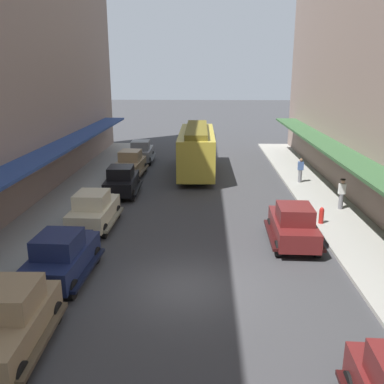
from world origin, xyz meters
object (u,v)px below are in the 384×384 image
(parked_car_0, at_px, (130,163))
(parked_car_3, at_px, (122,180))
(parked_car_6, at_px, (62,255))
(pedestrian_0, at_px, (300,170))
(parked_car_7, at_px, (293,224))
(pedestrian_1, at_px, (342,194))
(parked_car_2, at_px, (8,320))
(streetcar, at_px, (197,148))
(parked_car_5, at_px, (94,209))
(parked_car_1, at_px, (141,151))
(fire_hydrant, at_px, (321,215))

(parked_car_0, bearing_deg, parked_car_3, -85.85)
(parked_car_6, distance_m, pedestrian_0, 18.07)
(parked_car_6, height_order, parked_car_7, same)
(parked_car_6, xyz_separation_m, pedestrian_1, (12.54, 8.23, 0.07))
(parked_car_2, xyz_separation_m, streetcar, (4.56, 21.15, 0.96))
(streetcar, bearing_deg, parked_car_7, -71.24)
(parked_car_0, height_order, pedestrian_1, parked_car_0)
(parked_car_0, distance_m, parked_car_2, 20.05)
(parked_car_5, xyz_separation_m, pedestrian_1, (12.75, 2.87, 0.07))
(parked_car_5, relative_size, parked_car_6, 0.99)
(parked_car_1, xyz_separation_m, parked_car_3, (0.28, -9.71, 0.00))
(parked_car_5, bearing_deg, parked_car_3, 87.37)
(parked_car_5, distance_m, fire_hydrant, 11.13)
(streetcar, bearing_deg, parked_car_0, -167.17)
(parked_car_1, bearing_deg, parked_car_7, -61.54)
(parked_car_3, xyz_separation_m, pedestrian_0, (11.49, 2.92, 0.05))
(parked_car_7, relative_size, pedestrian_0, 2.62)
(parked_car_5, height_order, fire_hydrant, parked_car_5)
(parked_car_3, distance_m, streetcar, 7.53)
(parked_car_3, xyz_separation_m, parked_car_7, (9.01, -7.41, 0.00))
(pedestrian_0, bearing_deg, streetcar, 156.38)
(parked_car_0, xyz_separation_m, pedestrian_0, (11.84, -1.98, 0.05))
(parked_car_0, relative_size, pedestrian_1, 2.58)
(parked_car_2, height_order, parked_car_7, same)
(pedestrian_0, height_order, pedestrian_1, pedestrian_1)
(pedestrian_0, bearing_deg, parked_car_3, -165.76)
(parked_car_1, height_order, parked_car_2, same)
(fire_hydrant, bearing_deg, parked_car_6, -151.52)
(fire_hydrant, distance_m, pedestrian_0, 8.04)
(parked_car_6, height_order, streetcar, streetcar)
(parked_car_6, bearing_deg, parked_car_5, 92.35)
(parked_car_7, bearing_deg, parked_car_0, 127.26)
(pedestrian_1, bearing_deg, pedestrian_0, 100.05)
(streetcar, relative_size, pedestrian_0, 5.87)
(parked_car_0, xyz_separation_m, parked_car_3, (0.36, -4.90, 0.00))
(streetcar, xyz_separation_m, fire_hydrant, (6.40, -11.08, -1.34))
(fire_hydrant, xyz_separation_m, pedestrian_1, (1.64, 2.32, 0.45))
(parked_car_1, height_order, pedestrian_1, parked_car_1)
(parked_car_2, relative_size, parked_car_6, 1.00)
(parked_car_1, xyz_separation_m, pedestrian_0, (11.76, -6.79, 0.05))
(parked_car_6, bearing_deg, parked_car_0, 91.14)
(pedestrian_0, bearing_deg, parked_car_6, -129.63)
(pedestrian_1, bearing_deg, parked_car_5, -167.31)
(parked_car_6, distance_m, parked_car_7, 9.73)
(parked_car_5, height_order, parked_car_7, same)
(parked_car_3, distance_m, parked_car_5, 5.65)
(parked_car_1, bearing_deg, parked_car_3, -88.38)
(parked_car_2, relative_size, parked_car_7, 1.00)
(parked_car_1, bearing_deg, parked_car_5, -89.94)
(streetcar, bearing_deg, parked_car_5, -112.06)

